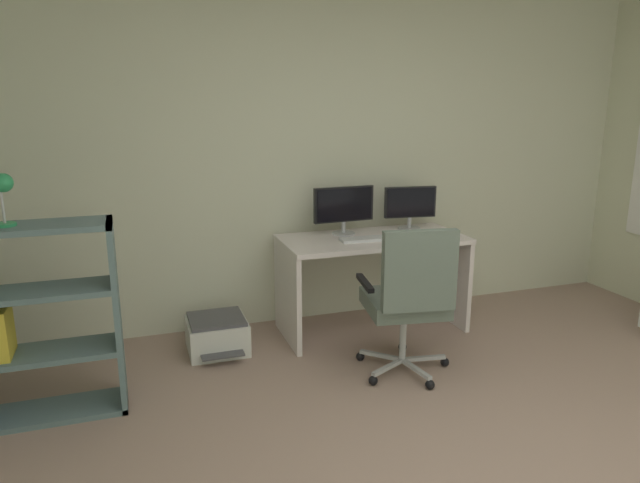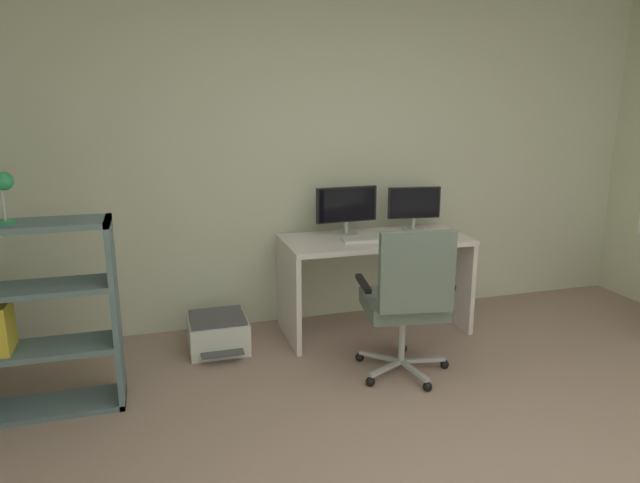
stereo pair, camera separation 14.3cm
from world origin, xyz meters
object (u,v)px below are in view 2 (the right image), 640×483
monitor_main (347,207)px  office_chair (408,296)px  desk (375,263)px  computer_mouse (392,236)px  bookshelf (5,325)px  monitor_secondary (414,205)px  printer (218,333)px  desk_lamp (4,189)px  keyboard (365,240)px

monitor_main → office_chair: 1.05m
desk → computer_mouse: bearing=-27.2°
computer_mouse → office_chair: office_chair is taller
desk → bookshelf: (-2.42, -0.58, 0.00)m
monitor_main → monitor_secondary: bearing=0.0°
computer_mouse → bookshelf: bookshelf is taller
monitor_main → office_chair: (0.08, -0.97, -0.40)m
office_chair → printer: bearing=144.5°
bookshelf → printer: (1.22, 0.56, -0.42)m
office_chair → printer: office_chair is taller
bookshelf → office_chair: bearing=-5.6°
monitor_main → desk_lamp: (-2.15, -0.74, 0.34)m
monitor_secondary → bookshelf: size_ratio=0.38×
desk → computer_mouse: (0.11, -0.06, 0.22)m
desk → keyboard: keyboard is taller
desk → bookshelf: bearing=-166.5°
desk_lamp → desk: bearing=14.0°
monitor_main → bookshelf: (-2.24, -0.74, -0.41)m
keyboard → computer_mouse: 0.22m
keyboard → bookshelf: bearing=-164.4°
office_chair → monitor_main: bearing=94.5°
monitor_main → keyboard: (0.07, -0.24, -0.21)m
desk → computer_mouse: size_ratio=13.87×
desk → desk_lamp: 2.52m
monitor_secondary → bookshelf: bearing=-165.3°
computer_mouse → desk_lamp: desk_lamp is taller
computer_mouse → printer: size_ratio=0.21×
monitor_secondary → office_chair: size_ratio=0.41×
office_chair → bookshelf: 2.33m
office_chair → desk_lamp: desk_lamp is taller
computer_mouse → bookshelf: 2.59m
monitor_main → desk_lamp: 2.30m
computer_mouse → monitor_main: bearing=145.2°
monitor_secondary → computer_mouse: monitor_secondary is taller
computer_mouse → desk_lamp: 2.56m
bookshelf → desk_lamp: size_ratio=4.03×
desk → monitor_secondary: 0.58m
monitor_secondary → keyboard: bearing=-154.6°
office_chair → printer: (-1.10, 0.79, -0.43)m
monitor_main → desk_lamp: desk_lamp is taller
office_chair → printer: size_ratio=2.08×
office_chair → keyboard: bearing=90.8°
monitor_secondary → keyboard: monitor_secondary is taller
printer → desk: bearing=1.1°
desk_lamp → keyboard: bearing=12.7°
printer → keyboard: bearing=-3.0°
monitor_main → printer: (-1.03, -0.18, -0.83)m
keyboard → bookshelf: 2.37m
desk → office_chair: size_ratio=1.37×
monitor_main → printer: bearing=-170.2°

